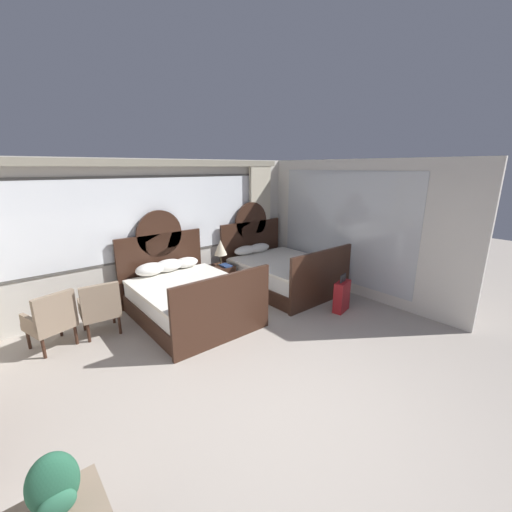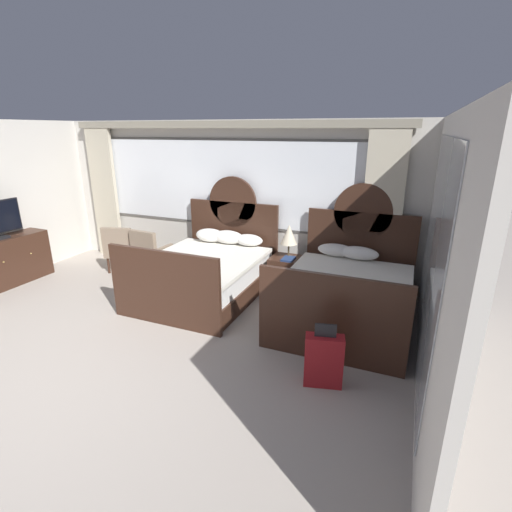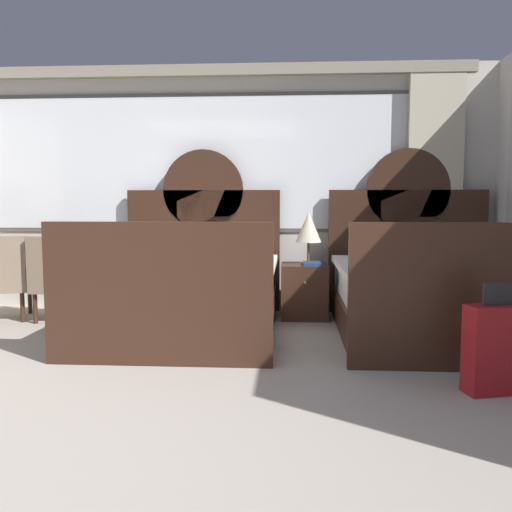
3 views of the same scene
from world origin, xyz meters
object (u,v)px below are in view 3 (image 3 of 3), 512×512
Objects in this scene: book_on_nightstand at (312,264)px; table_lamp_on_nightstand at (308,228)px; nightstand_between_beds at (304,291)px; armchair_by_window_centre at (0,276)px; armchair_by_window_left at (62,276)px; bed_near_mirror at (428,293)px; bed_near_window at (187,290)px; suitcase_on_floor at (497,348)px.

table_lamp_on_nightstand is at bearing 106.71° from book_on_nightstand.
armchair_by_window_centre reaches higher than nightstand_between_beds.
nightstand_between_beds is 2.47m from armchair_by_window_left.
nightstand_between_beds is 2.17× the size of book_on_nightstand.
bed_near_mirror is 1.39m from table_lamp_on_nightstand.
bed_near_mirror reaches higher than nightstand_between_beds.
book_on_nightstand is at bearing -52.79° from nightstand_between_beds.
book_on_nightstand is (1.18, 0.55, 0.19)m from bed_near_window.
book_on_nightstand is 0.37× the size of suitcase_on_floor.
armchair_by_window_left is at bearing -174.64° from book_on_nightstand.
bed_near_window is 1.32m from book_on_nightstand.
suitcase_on_floor is at bearing -63.49° from table_lamp_on_nightstand.
bed_near_mirror reaches higher than armchair_by_window_left.
armchair_by_window_left is at bearing -172.26° from nightstand_between_beds.
nightstand_between_beds is 0.32m from book_on_nightstand.
table_lamp_on_nightstand is 2.59m from suitcase_on_floor.
bed_near_mirror reaches higher than suitcase_on_floor.
table_lamp_on_nightstand is 3.19m from armchair_by_window_centre.
suitcase_on_floor is (4.25, -1.89, -0.17)m from armchair_by_window_centre.
book_on_nightstand is 2.40m from suitcase_on_floor.
bed_near_window reaches higher than armchair_by_window_left.
table_lamp_on_nightstand is at bearing 30.37° from nightstand_between_beds.
bed_near_mirror is 8.39× the size of book_on_nightstand.
table_lamp_on_nightstand is (-1.07, 0.69, 0.56)m from bed_near_mirror.
nightstand_between_beds is at bearing 7.74° from armchair_by_window_left.
table_lamp_on_nightstand is 2.55m from armchair_by_window_left.
suitcase_on_floor reaches higher than nightstand_between_beds.
table_lamp_on_nightstand is 2.10× the size of book_on_nightstand.
nightstand_between_beds is 0.65× the size of armchair_by_window_left.
table_lamp_on_nightstand is at bearing 8.12° from armchair_by_window_left.
bed_near_window is at bearing -13.43° from armchair_by_window_left.
armchair_by_window_centre is (-0.65, 0.00, 0.00)m from armchair_by_window_left.
book_on_nightstand is at bearing 25.10° from bed_near_window.
armchair_by_window_left is at bearing 174.64° from bed_near_mirror.
book_on_nightstand is (0.07, -0.10, 0.30)m from nightstand_between_beds.
armchair_by_window_left is (-2.52, -0.24, -0.12)m from book_on_nightstand.
bed_near_window reaches higher than book_on_nightstand.
bed_near_window and bed_near_mirror have the same top height.
bed_near_window is 2.01m from armchair_by_window_centre.
armchair_by_window_centre is 1.24× the size of suitcase_on_floor.
bed_near_mirror is at bearing -4.58° from armchair_by_window_centre.
bed_near_mirror is 1.30m from nightstand_between_beds.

